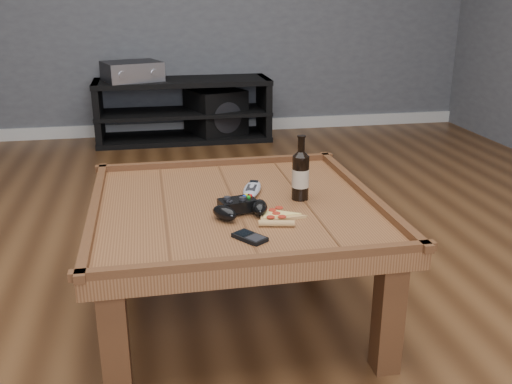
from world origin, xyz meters
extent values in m
plane|color=#3E2411|center=(0.00, 0.00, 0.00)|extent=(6.00, 6.00, 0.00)
cube|color=silver|center=(0.00, 2.99, 0.05)|extent=(5.00, 0.02, 0.10)
cube|color=#573119|center=(0.00, 0.00, 0.42)|extent=(1.00, 1.00, 0.06)
cube|color=#422011|center=(-0.42, -0.42, 0.20)|extent=(0.08, 0.08, 0.39)
cube|color=#422011|center=(0.42, -0.42, 0.20)|extent=(0.08, 0.08, 0.39)
cube|color=#422011|center=(-0.42, 0.42, 0.20)|extent=(0.08, 0.08, 0.39)
cube|color=#422011|center=(0.42, 0.42, 0.20)|extent=(0.08, 0.08, 0.39)
cube|color=#422011|center=(0.00, 0.48, 0.46)|extent=(1.03, 0.03, 0.03)
cube|color=#422011|center=(0.00, -0.48, 0.46)|extent=(1.03, 0.03, 0.03)
cube|color=#422011|center=(0.48, 0.00, 0.46)|extent=(0.03, 1.03, 0.03)
cube|color=#422011|center=(-0.48, 0.00, 0.46)|extent=(0.03, 1.03, 0.03)
cube|color=black|center=(0.00, 2.75, 0.48)|extent=(1.40, 0.45, 0.04)
cube|color=black|center=(0.00, 2.75, 0.23)|extent=(1.40, 0.45, 0.03)
cube|color=black|center=(0.00, 2.75, 0.02)|extent=(1.40, 0.45, 0.04)
cube|color=black|center=(-0.67, 2.75, 0.25)|extent=(0.05, 0.44, 0.50)
cube|color=black|center=(0.67, 2.75, 0.25)|extent=(0.05, 0.44, 0.50)
cylinder|color=black|center=(0.24, 0.00, 0.53)|extent=(0.06, 0.06, 0.16)
cone|color=black|center=(0.24, 0.00, 0.63)|extent=(0.06, 0.06, 0.03)
cylinder|color=black|center=(0.24, 0.00, 0.65)|extent=(0.02, 0.02, 0.06)
cylinder|color=black|center=(0.24, 0.00, 0.68)|extent=(0.03, 0.03, 0.01)
cylinder|color=tan|center=(0.24, 0.00, 0.53)|extent=(0.06, 0.06, 0.07)
cube|color=black|center=(-0.01, -0.09, 0.48)|extent=(0.13, 0.10, 0.04)
ellipsoid|color=black|center=(-0.06, -0.15, 0.48)|extent=(0.10, 0.11, 0.05)
ellipsoid|color=black|center=(0.07, -0.12, 0.48)|extent=(0.07, 0.11, 0.05)
cylinder|color=black|center=(-0.04, -0.08, 0.50)|extent=(0.02, 0.02, 0.01)
cylinder|color=black|center=(0.01, -0.10, 0.50)|extent=(0.02, 0.02, 0.01)
cylinder|color=yellow|center=(0.03, -0.06, 0.50)|extent=(0.01, 0.01, 0.01)
cylinder|color=red|center=(0.04, -0.07, 0.50)|extent=(0.01, 0.01, 0.01)
cylinder|color=#0C33CC|center=(0.02, -0.07, 0.50)|extent=(0.01, 0.01, 0.01)
cylinder|color=#0C9919|center=(0.03, -0.08, 0.50)|extent=(0.01, 0.01, 0.01)
cylinder|color=tan|center=(0.10, -0.23, 0.46)|extent=(0.12, 0.04, 0.02)
cylinder|color=#AD2316|center=(0.09, -0.19, 0.47)|extent=(0.03, 0.03, 0.00)
cylinder|color=#AD2316|center=(0.13, -0.19, 0.47)|extent=(0.03, 0.03, 0.00)
cylinder|color=#AD2316|center=(0.11, -0.16, 0.47)|extent=(0.03, 0.03, 0.00)
cylinder|color=#AD2316|center=(0.11, -0.13, 0.47)|extent=(0.03, 0.03, 0.00)
cylinder|color=#AD2316|center=(0.13, -0.11, 0.47)|extent=(0.03, 0.03, 0.00)
cube|color=black|center=(0.00, -0.32, 0.46)|extent=(0.11, 0.12, 0.01)
cube|color=black|center=(-0.02, -0.29, 0.46)|extent=(0.06, 0.06, 0.00)
cube|color=black|center=(0.01, -0.34, 0.46)|extent=(0.06, 0.06, 0.00)
ellipsoid|color=#9FA3AC|center=(0.08, 0.10, 0.46)|extent=(0.12, 0.21, 0.03)
cube|color=black|center=(0.10, 0.15, 0.48)|extent=(0.04, 0.03, 0.00)
cube|color=black|center=(0.07, 0.08, 0.48)|extent=(0.05, 0.07, 0.00)
cube|color=black|center=(-0.39, 2.75, 0.57)|extent=(0.50, 0.45, 0.15)
cube|color=#B8B9C3|center=(-0.34, 2.59, 0.57)|extent=(0.40, 0.14, 0.15)
cylinder|color=#B8B9C3|center=(-0.45, 2.54, 0.57)|extent=(0.06, 0.03, 0.05)
cylinder|color=#B8B9C3|center=(-0.21, 2.62, 0.57)|extent=(0.06, 0.03, 0.05)
cube|color=black|center=(0.27, 2.80, 0.20)|extent=(0.52, 0.52, 0.40)
cylinder|color=black|center=(0.35, 2.61, 0.20)|extent=(0.24, 0.11, 0.25)
cube|color=gray|center=(0.21, 2.70, 0.01)|extent=(0.11, 0.18, 0.02)
cube|color=silver|center=(0.21, 2.70, 0.12)|extent=(0.05, 0.16, 0.20)
camera|label=1|loc=(-0.28, -1.88, 1.16)|focal=40.00mm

